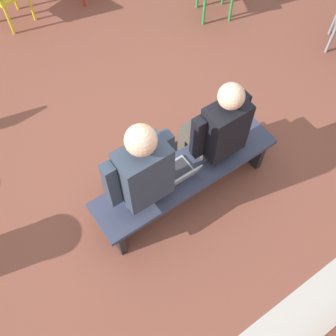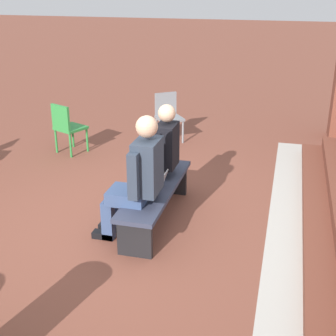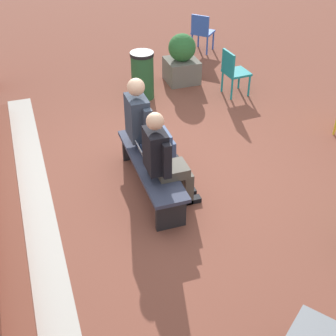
{
  "view_description": "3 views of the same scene",
  "coord_description": "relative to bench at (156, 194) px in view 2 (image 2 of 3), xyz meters",
  "views": [
    {
      "loc": [
        0.92,
        1.62,
        3.44
      ],
      "look_at": [
        0.06,
        0.38,
        1.02
      ],
      "focal_mm": 42.0,
      "sensor_mm": 36.0,
      "label": 1
    },
    {
      "loc": [
        4.53,
        1.62,
        2.71
      ],
      "look_at": [
        0.12,
        0.46,
        0.86
      ],
      "focal_mm": 50.0,
      "sensor_mm": 36.0,
      "label": 2
    },
    {
      "loc": [
        -5.08,
        1.62,
        3.88
      ],
      "look_at": [
        -0.68,
        0.12,
        0.61
      ],
      "focal_mm": 50.0,
      "sensor_mm": 36.0,
      "label": 3
    }
  ],
  "objects": [
    {
      "name": "concrete_strip",
      "position": [
        -0.0,
        1.5,
        -0.35
      ],
      "size": [
        6.62,
        0.4,
        0.01
      ],
      "primitive_type": "cube",
      "color": "#B7B2A8",
      "rests_on": "ground"
    },
    {
      "name": "plastic_chair_near_bench_right",
      "position": [
        -1.88,
        -2.06,
        0.13
      ],
      "size": [
        0.55,
        0.55,
        0.84
      ],
      "color": "#2D893D",
      "rests_on": "ground"
    },
    {
      "name": "plastic_chair_near_bench_left",
      "position": [
        -2.97,
        -0.64,
        0.13
      ],
      "size": [
        0.59,
        0.59,
        0.84
      ],
      "color": "gray",
      "rests_on": "ground"
    },
    {
      "name": "laptop",
      "position": [
        0.1,
        0.01,
        0.15
      ],
      "size": [
        0.32,
        0.29,
        0.21
      ],
      "color": "#9EA0A5",
      "rests_on": "bench"
    },
    {
      "name": "ground_plane",
      "position": [
        0.26,
        -0.21,
        -0.35
      ],
      "size": [
        60.0,
        60.0,
        0.0
      ],
      "primitive_type": "plane",
      "color": "brown"
    },
    {
      "name": "bench",
      "position": [
        0.0,
        0.0,
        0.0
      ],
      "size": [
        1.8,
        0.44,
        0.45
      ],
      "color": "#33384C",
      "rests_on": "ground"
    },
    {
      "name": "person_adult",
      "position": [
        0.45,
        -0.07,
        0.4
      ],
      "size": [
        0.59,
        0.75,
        1.43
      ],
      "color": "#384C75",
      "rests_on": "ground"
    },
    {
      "name": "person_student",
      "position": [
        -0.35,
        -0.07,
        0.36
      ],
      "size": [
        0.54,
        0.69,
        1.35
      ],
      "color": "#4C473D",
      "rests_on": "ground"
    }
  ]
}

